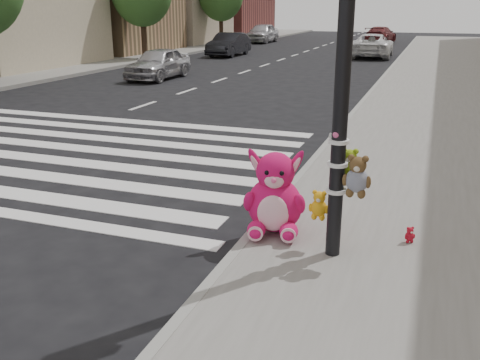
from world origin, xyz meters
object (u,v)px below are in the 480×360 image
at_px(signal_pole, 344,110).
at_px(pink_bunny, 275,198).
at_px(red_teddy, 410,235).
at_px(car_silver_far, 158,63).
at_px(car_white_near, 372,46).
at_px(car_dark_far, 229,44).

xyz_separation_m(signal_pole, pink_bunny, (-0.82, 0.36, -1.20)).
height_order(red_teddy, car_silver_far, car_silver_far).
bearing_deg(pink_bunny, red_teddy, -3.88).
bearing_deg(red_teddy, pink_bunny, 155.33).
bearing_deg(car_white_near, car_silver_far, 59.25).
bearing_deg(red_teddy, car_white_near, 64.65).
distance_m(car_dark_far, car_white_near, 8.19).
xyz_separation_m(pink_bunny, car_silver_far, (-8.76, 13.43, 0.04)).
bearing_deg(signal_pole, car_silver_far, 124.82).
distance_m(car_silver_far, car_dark_far, 10.67).
xyz_separation_m(car_silver_far, car_white_near, (6.91, 12.52, 0.04)).
relative_size(car_silver_far, car_white_near, 0.77).
bearing_deg(car_white_near, signal_pole, 93.97).
relative_size(pink_bunny, car_white_near, 0.23).
height_order(red_teddy, car_dark_far, car_dark_far).
relative_size(car_dark_far, car_white_near, 0.84).
xyz_separation_m(red_teddy, car_white_near, (-3.45, 25.71, 0.42)).
relative_size(signal_pole, pink_bunny, 3.75).
bearing_deg(signal_pole, car_white_near, 95.82).
bearing_deg(red_teddy, signal_pole, -175.34).
height_order(pink_bunny, red_teddy, pink_bunny).
distance_m(red_teddy, car_white_near, 25.94).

